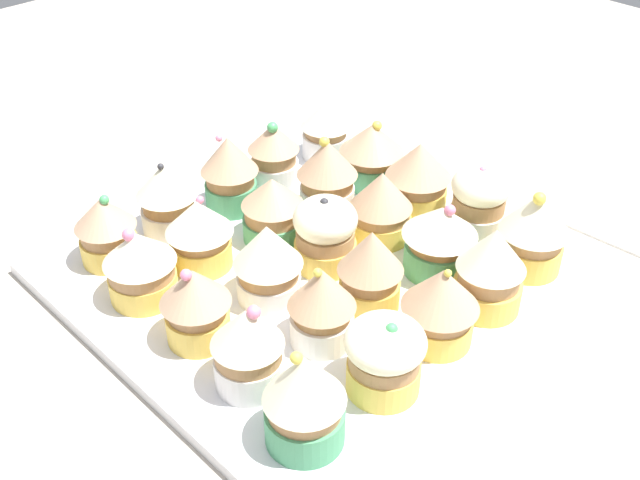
# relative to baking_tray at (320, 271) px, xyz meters

# --- Properties ---
(ground_plane) EXTENTS (1.80, 1.80, 0.03)m
(ground_plane) POSITION_rel_baking_tray_xyz_m (0.00, 0.00, -0.02)
(ground_plane) COLOR #B2A899
(baking_tray) EXTENTS (0.41, 0.41, 0.01)m
(baking_tray) POSITION_rel_baking_tray_xyz_m (0.00, 0.00, 0.00)
(baking_tray) COLOR silver
(baking_tray) RESTS_ON ground_plane
(cupcake_0) EXTENTS (0.06, 0.06, 0.08)m
(cupcake_0) POSITION_rel_baking_tray_xyz_m (-0.15, -0.14, 0.05)
(cupcake_0) COLOR #4C9E6B
(cupcake_0) RESTS_ON baking_tray
(cupcake_1) EXTENTS (0.06, 0.06, 0.07)m
(cupcake_1) POSITION_rel_baking_tray_xyz_m (-0.07, -0.14, 0.04)
(cupcake_1) COLOR #EFC651
(cupcake_1) RESTS_ON baking_tray
(cupcake_2) EXTENTS (0.06, 0.06, 0.07)m
(cupcake_2) POSITION_rel_baking_tray_xyz_m (0.00, -0.14, 0.04)
(cupcake_2) COLOR #EFC651
(cupcake_2) RESTS_ON baking_tray
(cupcake_3) EXTENTS (0.06, 0.06, 0.08)m
(cupcake_3) POSITION_rel_baking_tray_xyz_m (0.06, -0.14, 0.05)
(cupcake_3) COLOR #EFC651
(cupcake_3) RESTS_ON baking_tray
(cupcake_4) EXTENTS (0.06, 0.06, 0.08)m
(cupcake_4) POSITION_rel_baking_tray_xyz_m (0.14, -0.13, 0.05)
(cupcake_4) COLOR #EFC651
(cupcake_4) RESTS_ON baking_tray
(cupcake_5) EXTENTS (0.06, 0.06, 0.08)m
(cupcake_5) POSITION_rel_baking_tray_xyz_m (-0.14, -0.07, 0.04)
(cupcake_5) COLOR white
(cupcake_5) RESTS_ON baking_tray
(cupcake_6) EXTENTS (0.06, 0.06, 0.08)m
(cupcake_6) POSITION_rel_baking_tray_xyz_m (-0.07, -0.07, 0.04)
(cupcake_6) COLOR white
(cupcake_6) RESTS_ON baking_tray
(cupcake_7) EXTENTS (0.06, 0.06, 0.08)m
(cupcake_7) POSITION_rel_baking_tray_xyz_m (-0.01, -0.07, 0.05)
(cupcake_7) COLOR #EFC651
(cupcake_7) RESTS_ON baking_tray
(cupcake_8) EXTENTS (0.07, 0.07, 0.07)m
(cupcake_8) POSITION_rel_baking_tray_xyz_m (0.07, -0.08, 0.04)
(cupcake_8) COLOR #4C9E6B
(cupcake_8) RESTS_ON baking_tray
(cupcake_9) EXTENTS (0.06, 0.06, 0.07)m
(cupcake_9) POSITION_rel_baking_tray_xyz_m (0.15, -0.07, 0.04)
(cupcake_9) COLOR white
(cupcake_9) RESTS_ON baking_tray
(cupcake_10) EXTENTS (0.06, 0.06, 0.07)m
(cupcake_10) POSITION_rel_baking_tray_xyz_m (-0.14, -0.00, 0.04)
(cupcake_10) COLOR #EFC651
(cupcake_10) RESTS_ON baking_tray
(cupcake_11) EXTENTS (0.06, 0.06, 0.07)m
(cupcake_11) POSITION_rel_baking_tray_xyz_m (-0.06, -0.00, 0.04)
(cupcake_11) COLOR white
(cupcake_11) RESTS_ON baking_tray
(cupcake_12) EXTENTS (0.06, 0.06, 0.07)m
(cupcake_12) POSITION_rel_baking_tray_xyz_m (0.01, -0.00, 0.04)
(cupcake_12) COLOR #EFC651
(cupcake_12) RESTS_ON baking_tray
(cupcake_13) EXTENTS (0.06, 0.06, 0.07)m
(cupcake_13) POSITION_rel_baking_tray_xyz_m (0.08, -0.01, 0.04)
(cupcake_13) COLOR #EFC651
(cupcake_13) RESTS_ON baking_tray
(cupcake_14) EXTENTS (0.07, 0.07, 0.08)m
(cupcake_14) POSITION_rel_baking_tray_xyz_m (0.14, -0.00, 0.05)
(cupcake_14) COLOR #EFC651
(cupcake_14) RESTS_ON baking_tray
(cupcake_15) EXTENTS (0.06, 0.06, 0.07)m
(cupcake_15) POSITION_rel_baking_tray_xyz_m (-0.14, 0.08, 0.04)
(cupcake_15) COLOR #EFC651
(cupcake_15) RESTS_ON baking_tray
(cupcake_16) EXTENTS (0.06, 0.06, 0.07)m
(cupcake_16) POSITION_rel_baking_tray_xyz_m (-0.08, 0.08, 0.04)
(cupcake_16) COLOR #EFC651
(cupcake_16) RESTS_ON baking_tray
(cupcake_17) EXTENTS (0.06, 0.06, 0.07)m
(cupcake_17) POSITION_rel_baking_tray_xyz_m (0.00, 0.06, 0.04)
(cupcake_17) COLOR #4C9E6B
(cupcake_17) RESTS_ON baking_tray
(cupcake_18) EXTENTS (0.06, 0.06, 0.08)m
(cupcake_18) POSITION_rel_baking_tray_xyz_m (0.07, 0.06, 0.05)
(cupcake_18) COLOR white
(cupcake_18) RESTS_ON baking_tray
(cupcake_19) EXTENTS (0.07, 0.07, 0.07)m
(cupcake_19) POSITION_rel_baking_tray_xyz_m (0.14, 0.07, 0.04)
(cupcake_19) COLOR #4C9E6B
(cupcake_19) RESTS_ON baking_tray
(cupcake_20) EXTENTS (0.06, 0.06, 0.07)m
(cupcake_20) POSITION_rel_baking_tray_xyz_m (-0.13, 0.14, 0.04)
(cupcake_20) COLOR #EFC651
(cupcake_20) RESTS_ON baking_tray
(cupcake_21) EXTENTS (0.06, 0.06, 0.08)m
(cupcake_21) POSITION_rel_baking_tray_xyz_m (-0.06, 0.15, 0.04)
(cupcake_21) COLOR white
(cupcake_21) RESTS_ON baking_tray
(cupcake_22) EXTENTS (0.06, 0.06, 0.08)m
(cupcake_22) POSITION_rel_baking_tray_xyz_m (0.01, 0.14, 0.05)
(cupcake_22) COLOR #4C9E6B
(cupcake_22) RESTS_ON baking_tray
(cupcake_23) EXTENTS (0.05, 0.05, 0.08)m
(cupcake_23) POSITION_rel_baking_tray_xyz_m (0.07, 0.14, 0.04)
(cupcake_23) COLOR white
(cupcake_23) RESTS_ON baking_tray
(cupcake_24) EXTENTS (0.06, 0.06, 0.07)m
(cupcake_24) POSITION_rel_baking_tray_xyz_m (0.15, 0.14, 0.04)
(cupcake_24) COLOR white
(cupcake_24) RESTS_ON baking_tray
(napkin) EXTENTS (0.16, 0.16, 0.01)m
(napkin) POSITION_rel_baking_tray_xyz_m (0.32, -0.15, -0.00)
(napkin) COLOR white
(napkin) RESTS_ON ground_plane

